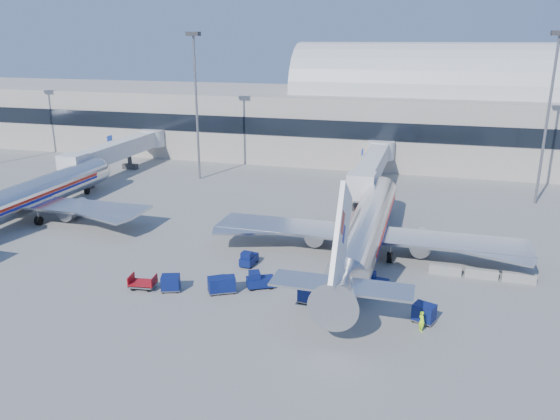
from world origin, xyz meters
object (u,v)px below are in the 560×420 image
(cart_solo_far, at_px, (424,313))
(cart_solo_near, at_px, (308,294))
(airliner_mid, at_px, (24,198))
(barrier_mid, at_px, (481,274))
(airliner_main, at_px, (366,230))
(jetbridge_mid, at_px, (122,149))
(mast_east, at_px, (551,94))
(cart_train_c, at_px, (171,283))
(mast_west, at_px, (196,85))
(barrier_near, at_px, (445,270))
(cart_open_red, at_px, (143,284))
(tug_left, at_px, (248,259))
(jetbridge_near, at_px, (373,164))
(cart_train_a, at_px, (226,284))
(tug_right, at_px, (374,281))
(barrier_far, at_px, (519,278))
(cart_train_b, at_px, (217,285))
(ramp_worker, at_px, (422,321))
(tug_lead, at_px, (259,280))

(cart_solo_far, bearing_deg, cart_solo_near, -164.07)
(cart_solo_near, distance_m, cart_solo_far, 9.67)
(airliner_mid, height_order, barrier_mid, airliner_mid)
(airliner_main, bearing_deg, jetbridge_mid, 149.36)
(mast_east, bearing_deg, cart_train_c, -132.81)
(mast_west, bearing_deg, airliner_main, -40.36)
(barrier_near, height_order, barrier_mid, same)
(cart_open_red, bearing_deg, cart_solo_near, -2.11)
(tug_left, bearing_deg, cart_solo_far, -107.91)
(jetbridge_mid, relative_size, cart_open_red, 11.03)
(cart_train_c, bearing_deg, cart_open_red, 165.95)
(jetbridge_mid, relative_size, tug_left, 11.31)
(cart_open_red, bearing_deg, airliner_mid, 143.12)
(jetbridge_near, height_order, barrier_near, jetbridge_near)
(cart_train_a, height_order, cart_solo_far, cart_solo_far)
(mast_east, bearing_deg, tug_right, -118.93)
(airliner_mid, bearing_deg, jetbridge_near, 33.59)
(barrier_near, xyz_separation_m, cart_train_c, (-23.69, -10.52, 0.34))
(jetbridge_near, bearing_deg, cart_open_red, -111.93)
(barrier_far, bearing_deg, cart_train_a, -159.65)
(mast_west, distance_m, cart_open_red, 42.94)
(cart_train_b, bearing_deg, mast_west, 83.52)
(cart_train_b, relative_size, cart_train_c, 1.05)
(mast_east, bearing_deg, cart_train_a, -129.45)
(cart_solo_far, bearing_deg, mast_west, 154.23)
(airliner_main, bearing_deg, cart_solo_near, -105.62)
(airliner_mid, relative_size, ramp_worker, 21.95)
(jetbridge_near, xyz_separation_m, barrier_near, (10.40, -28.81, -3.48))
(jetbridge_mid, relative_size, cart_solo_far, 13.13)
(tug_left, distance_m, ramp_worker, 19.08)
(barrier_far, xyz_separation_m, cart_solo_near, (-17.90, -9.31, 0.34))
(airliner_mid, distance_m, cart_train_a, 33.48)
(tug_right, bearing_deg, jetbridge_mid, 153.34)
(jetbridge_mid, relative_size, tug_lead, 9.90)
(barrier_near, bearing_deg, cart_solo_near, -140.53)
(cart_train_a, height_order, ramp_worker, ramp_worker)
(jetbridge_mid, distance_m, tug_right, 57.30)
(cart_train_b, height_order, cart_solo_near, cart_train_b)
(jetbridge_near, relative_size, tug_right, 11.07)
(jetbridge_mid, bearing_deg, airliner_mid, -84.78)
(cart_train_a, distance_m, cart_solo_far, 17.13)
(tug_right, distance_m, cart_train_c, 18.34)
(airliner_mid, bearing_deg, barrier_mid, -2.69)
(mast_west, xyz_separation_m, cart_train_b, (18.51, -37.77, -14.00))
(cart_solo_near, bearing_deg, barrier_mid, 40.32)
(airliner_mid, distance_m, cart_train_c, 29.44)
(cart_train_b, xyz_separation_m, ramp_worker, (17.67, -1.83, 0.05))
(mast_west, height_order, barrier_mid, mast_west)
(jetbridge_mid, bearing_deg, cart_train_b, -49.53)
(tug_left, xyz_separation_m, cart_solo_near, (7.59, -6.21, 0.09))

